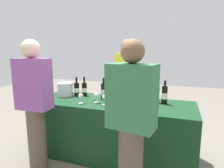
{
  "coord_description": "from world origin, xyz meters",
  "views": [
    {
      "loc": [
        0.86,
        -2.44,
        1.51
      ],
      "look_at": [
        0.0,
        0.0,
        1.05
      ],
      "focal_mm": 30.89,
      "sensor_mm": 36.0,
      "label": 1
    }
  ],
  "objects_px": {
    "wine_bottle_4": "(127,92)",
    "wine_bottle_5": "(139,93)",
    "wine_glass_5": "(136,99)",
    "guest_0": "(35,103)",
    "ice_bucket": "(65,89)",
    "wine_bottle_0": "(77,89)",
    "wine_bottle_3": "(116,90)",
    "wine_bottle_6": "(157,94)",
    "wine_bottle_7": "(165,95)",
    "wine_glass_1": "(96,96)",
    "wine_glass_4": "(128,97)",
    "wine_bottle_2": "(104,91)",
    "guest_1": "(131,121)",
    "wine_glass_3": "(118,97)",
    "server_pouring": "(127,85)",
    "wine_glass_2": "(104,98)",
    "wine_glass_0": "(81,96)",
    "wine_bottle_1": "(84,89)"
  },
  "relations": [
    {
      "from": "wine_bottle_0",
      "to": "guest_0",
      "type": "height_order",
      "value": "guest_0"
    },
    {
      "from": "ice_bucket",
      "to": "guest_1",
      "type": "height_order",
      "value": "guest_1"
    },
    {
      "from": "wine_glass_1",
      "to": "server_pouring",
      "type": "height_order",
      "value": "server_pouring"
    },
    {
      "from": "wine_bottle_2",
      "to": "guest_1",
      "type": "distance_m",
      "value": 1.08
    },
    {
      "from": "wine_glass_1",
      "to": "wine_glass_5",
      "type": "distance_m",
      "value": 0.55
    },
    {
      "from": "wine_bottle_5",
      "to": "wine_bottle_3",
      "type": "bearing_deg",
      "value": 176.7
    },
    {
      "from": "wine_bottle_6",
      "to": "wine_bottle_2",
      "type": "bearing_deg",
      "value": -173.06
    },
    {
      "from": "wine_glass_0",
      "to": "guest_0",
      "type": "distance_m",
      "value": 0.58
    },
    {
      "from": "wine_glass_4",
      "to": "ice_bucket",
      "type": "relative_size",
      "value": 0.63
    },
    {
      "from": "guest_0",
      "to": "wine_bottle_5",
      "type": "bearing_deg",
      "value": 33.46
    },
    {
      "from": "wine_bottle_6",
      "to": "server_pouring",
      "type": "distance_m",
      "value": 0.72
    },
    {
      "from": "wine_bottle_6",
      "to": "server_pouring",
      "type": "height_order",
      "value": "server_pouring"
    },
    {
      "from": "ice_bucket",
      "to": "wine_glass_2",
      "type": "bearing_deg",
      "value": -19.37
    },
    {
      "from": "wine_bottle_1",
      "to": "wine_glass_3",
      "type": "height_order",
      "value": "wine_bottle_1"
    },
    {
      "from": "wine_bottle_3",
      "to": "wine_glass_4",
      "type": "distance_m",
      "value": 0.37
    },
    {
      "from": "guest_1",
      "to": "wine_bottle_1",
      "type": "bearing_deg",
      "value": 144.29
    },
    {
      "from": "wine_bottle_3",
      "to": "wine_bottle_6",
      "type": "bearing_deg",
      "value": -1.44
    },
    {
      "from": "wine_bottle_3",
      "to": "wine_glass_0",
      "type": "xyz_separation_m",
      "value": [
        -0.36,
        -0.41,
        -0.03
      ]
    },
    {
      "from": "wine_glass_1",
      "to": "ice_bucket",
      "type": "bearing_deg",
      "value": 161.91
    },
    {
      "from": "wine_bottle_0",
      "to": "wine_glass_3",
      "type": "bearing_deg",
      "value": -17.93
    },
    {
      "from": "wine_bottle_5",
      "to": "wine_glass_1",
      "type": "height_order",
      "value": "wine_bottle_5"
    },
    {
      "from": "server_pouring",
      "to": "wine_bottle_5",
      "type": "bearing_deg",
      "value": 123.1
    },
    {
      "from": "wine_glass_5",
      "to": "ice_bucket",
      "type": "bearing_deg",
      "value": 171.75
    },
    {
      "from": "wine_bottle_4",
      "to": "wine_glass_1",
      "type": "bearing_deg",
      "value": -145.35
    },
    {
      "from": "wine_glass_3",
      "to": "wine_glass_4",
      "type": "distance_m",
      "value": 0.13
    },
    {
      "from": "ice_bucket",
      "to": "guest_1",
      "type": "xyz_separation_m",
      "value": [
        1.27,
        -0.88,
        -0.04
      ]
    },
    {
      "from": "wine_bottle_5",
      "to": "wine_glass_3",
      "type": "xyz_separation_m",
      "value": [
        -0.21,
        -0.27,
        -0.01
      ]
    },
    {
      "from": "wine_bottle_2",
      "to": "wine_glass_0",
      "type": "bearing_deg",
      "value": -124.42
    },
    {
      "from": "wine_bottle_3",
      "to": "server_pouring",
      "type": "relative_size",
      "value": 0.2
    },
    {
      "from": "wine_bottle_4",
      "to": "wine_bottle_1",
      "type": "bearing_deg",
      "value": 174.4
    },
    {
      "from": "wine_bottle_4",
      "to": "wine_glass_2",
      "type": "xyz_separation_m",
      "value": [
        -0.21,
        -0.31,
        -0.02
      ]
    },
    {
      "from": "wine_bottle_5",
      "to": "wine_glass_5",
      "type": "height_order",
      "value": "wine_bottle_5"
    },
    {
      "from": "guest_0",
      "to": "wine_bottle_4",
      "type": "bearing_deg",
      "value": 36.58
    },
    {
      "from": "server_pouring",
      "to": "wine_bottle_1",
      "type": "bearing_deg",
      "value": 38.49
    },
    {
      "from": "wine_glass_5",
      "to": "wine_bottle_5",
      "type": "bearing_deg",
      "value": 95.17
    },
    {
      "from": "wine_bottle_6",
      "to": "wine_glass_4",
      "type": "distance_m",
      "value": 0.42
    },
    {
      "from": "wine_bottle_2",
      "to": "wine_glass_5",
      "type": "height_order",
      "value": "wine_bottle_2"
    },
    {
      "from": "wine_glass_2",
      "to": "wine_bottle_5",
      "type": "bearing_deg",
      "value": 42.83
    },
    {
      "from": "wine_bottle_2",
      "to": "ice_bucket",
      "type": "xyz_separation_m",
      "value": [
        -0.64,
        0.0,
        -0.02
      ]
    },
    {
      "from": "wine_bottle_4",
      "to": "wine_bottle_5",
      "type": "distance_m",
      "value": 0.17
    },
    {
      "from": "wine_bottle_2",
      "to": "server_pouring",
      "type": "relative_size",
      "value": 0.2
    },
    {
      "from": "wine_bottle_7",
      "to": "wine_glass_1",
      "type": "distance_m",
      "value": 0.91
    },
    {
      "from": "wine_bottle_1",
      "to": "wine_bottle_4",
      "type": "relative_size",
      "value": 0.92
    },
    {
      "from": "wine_glass_1",
      "to": "wine_glass_3",
      "type": "distance_m",
      "value": 0.31
    },
    {
      "from": "wine_bottle_7",
      "to": "wine_glass_4",
      "type": "distance_m",
      "value": 0.49
    },
    {
      "from": "wine_glass_4",
      "to": "server_pouring",
      "type": "xyz_separation_m",
      "value": [
        -0.21,
        0.72,
        0.02
      ]
    },
    {
      "from": "wine_bottle_5",
      "to": "wine_glass_0",
      "type": "xyz_separation_m",
      "value": [
        -0.71,
        -0.39,
        -0.02
      ]
    },
    {
      "from": "wine_bottle_5",
      "to": "ice_bucket",
      "type": "bearing_deg",
      "value": -175.87
    },
    {
      "from": "wine_glass_4",
      "to": "wine_glass_2",
      "type": "bearing_deg",
      "value": -160.86
    },
    {
      "from": "wine_glass_3",
      "to": "server_pouring",
      "type": "height_order",
      "value": "server_pouring"
    }
  ]
}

